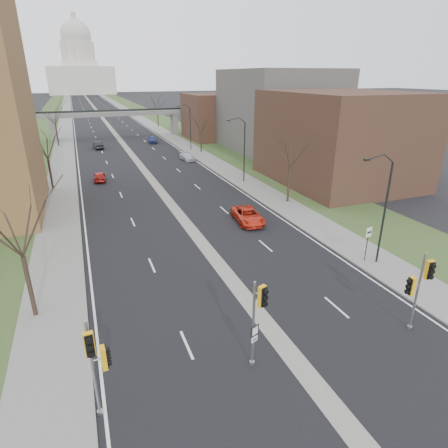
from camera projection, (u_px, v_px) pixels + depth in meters
ground at (284, 346)px, 20.69m from camera, size 700.00×700.00×0.00m
road_surface at (98, 112)px, 150.63m from camera, size 20.00×600.00×0.01m
median_strip at (98, 112)px, 150.63m from camera, size 1.20×600.00×0.02m
sidewalk_right at (128, 111)px, 154.63m from camera, size 4.00×600.00×0.12m
sidewalk_left at (66, 113)px, 146.59m from camera, size 4.00×600.00×0.12m
grass_verge_right at (143, 111)px, 156.65m from camera, size 8.00×600.00×0.10m
grass_verge_left at (49, 114)px, 144.58m from camera, size 8.00×600.00×0.10m
commercial_block_near at (339, 138)px, 50.77m from camera, size 16.00×20.00×12.00m
commercial_block_mid at (279, 111)px, 72.34m from camera, size 18.00×22.00×15.00m
commercial_block_far at (218, 116)px, 86.85m from camera, size 14.00×14.00×10.00m
pedestrian_bridge at (116, 117)px, 88.20m from camera, size 34.00×3.00×6.45m
capitol at (80, 69)px, 291.01m from camera, size 48.00×42.00×55.75m
streetlight_near at (382, 179)px, 26.99m from camera, size 2.61×0.20×8.70m
streetlight_mid at (239, 132)px, 49.52m from camera, size 2.61×0.20×8.70m
streetlight_far at (186, 114)px, 72.04m from camera, size 2.61×0.20×8.70m
tree_left_a at (14, 216)px, 20.80m from camera, size 7.20×7.20×9.40m
tree_left_b at (45, 141)px, 46.94m from camera, size 6.75×6.75×8.81m
tree_left_c at (53, 112)px, 76.10m from camera, size 7.65×7.65×9.99m
tree_right_a at (291, 146)px, 41.65m from camera, size 7.20×7.20×9.40m
tree_right_b at (201, 121)px, 70.54m from camera, size 6.30×6.30×8.22m
tree_right_c at (157, 102)px, 104.73m from camera, size 7.65×7.65×9.99m
signal_pole_left at (96, 357)px, 15.27m from camera, size 0.85×0.92×4.91m
signal_pole_median at (258, 311)px, 17.94m from camera, size 0.70×0.82×4.90m
signal_pole_right at (419, 283)px, 20.68m from camera, size 0.84×1.00×4.97m
speed_limit_sign at (368, 238)px, 29.17m from camera, size 0.62×0.16×2.88m
car_left_near at (100, 176)px, 52.65m from camera, size 1.83×4.05×1.35m
car_left_far at (98, 145)px, 75.84m from camera, size 2.01×4.73×1.52m
car_right_near at (248, 215)px, 37.84m from camera, size 2.93×5.41×1.44m
car_right_mid at (187, 156)px, 65.69m from camera, size 2.21×4.60×1.29m
car_right_far at (152, 139)px, 82.52m from camera, size 2.22×4.54×1.49m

